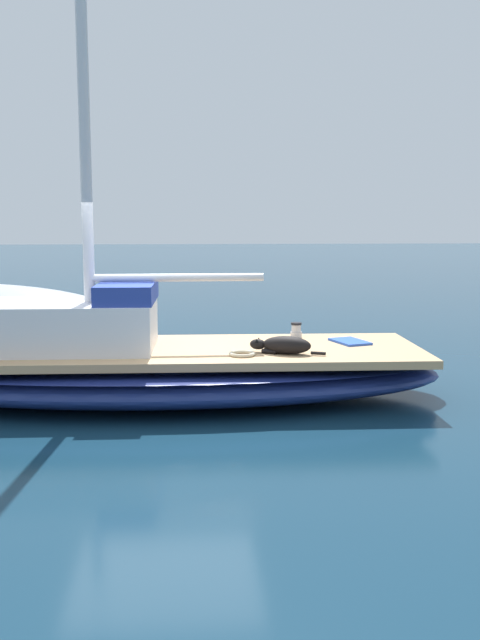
% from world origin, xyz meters
% --- Properties ---
extents(ground_plane, '(120.00, 120.00, 0.00)m').
position_xyz_m(ground_plane, '(0.00, 0.00, 0.00)').
color(ground_plane, '#143347').
extents(sailboat_main, '(2.72, 7.31, 0.66)m').
position_xyz_m(sailboat_main, '(0.00, 0.00, 0.34)').
color(sailboat_main, navy).
rests_on(sailboat_main, ground).
extents(mast_main, '(0.14, 2.27, 6.12)m').
position_xyz_m(mast_main, '(0.03, 0.73, 3.38)').
color(mast_main, silver).
rests_on(mast_main, sailboat_main).
extents(cabin_house, '(1.46, 2.26, 0.84)m').
position_xyz_m(cabin_house, '(0.03, 1.12, 1.01)').
color(cabin_house, silver).
rests_on(cabin_house, sailboat_main).
extents(dog_black, '(0.47, 0.91, 0.22)m').
position_xyz_m(dog_black, '(-0.52, -1.50, 0.77)').
color(dog_black, black).
rests_on(dog_black, sailboat_main).
extents(deck_winch, '(0.16, 0.16, 0.21)m').
position_xyz_m(deck_winch, '(0.66, -1.84, 0.76)').
color(deck_winch, '#B7B7BC').
rests_on(deck_winch, sailboat_main).
extents(coiled_rope, '(0.32, 0.32, 0.04)m').
position_xyz_m(coiled_rope, '(-0.59, -0.98, 0.68)').
color(coiled_rope, beige).
rests_on(coiled_rope, sailboat_main).
extents(deck_towel, '(0.64, 0.51, 0.03)m').
position_xyz_m(deck_towel, '(0.19, -2.49, 0.68)').
color(deck_towel, blue).
rests_on(deck_towel, sailboat_main).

